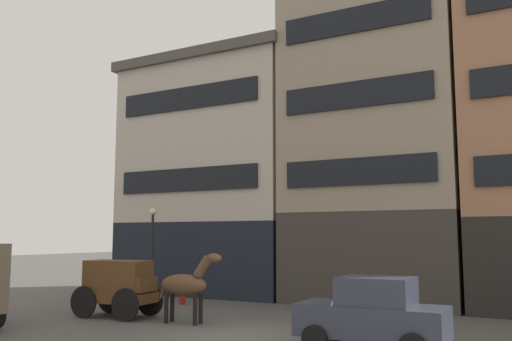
{
  "coord_description": "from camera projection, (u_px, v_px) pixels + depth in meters",
  "views": [
    {
      "loc": [
        8.08,
        -13.69,
        2.88
      ],
      "look_at": [
        -0.53,
        2.02,
        5.02
      ],
      "focal_mm": 38.0,
      "sensor_mm": 36.0,
      "label": 1
    }
  ],
  "objects": [
    {
      "name": "sedan_dark",
      "position": [
        372.0,
        313.0,
        13.68
      ],
      "size": [
        3.71,
        1.87,
        1.83
      ],
      "color": "#333847",
      "rests_on": "ground_plane"
    },
    {
      "name": "ground_plane",
      "position": [
        238.0,
        337.0,
        15.43
      ],
      "size": [
        120.0,
        120.0,
        0.0
      ],
      "primitive_type": "plane",
      "color": "#4C4947"
    },
    {
      "name": "cargo_wagon",
      "position": [
        119.0,
        284.0,
        19.25
      ],
      "size": [
        3.01,
        1.72,
        1.98
      ],
      "color": "brown",
      "rests_on": "ground_plane"
    },
    {
      "name": "building_center_left",
      "position": [
        376.0,
        110.0,
        24.62
      ],
      "size": [
        7.87,
        6.34,
        16.98
      ],
      "color": "#38332D",
      "rests_on": "ground_plane"
    },
    {
      "name": "building_far_left",
      "position": [
        220.0,
        175.0,
        28.35
      ],
      "size": [
        9.68,
        6.34,
        11.95
      ],
      "color": "black",
      "rests_on": "ground_plane"
    },
    {
      "name": "streetlamp_curbside",
      "position": [
        152.0,
        240.0,
        24.68
      ],
      "size": [
        0.32,
        0.32,
        4.12
      ],
      "color": "black",
      "rests_on": "ground_plane"
    },
    {
      "name": "fire_hydrant_curbside",
      "position": [
        183.0,
        294.0,
        22.71
      ],
      "size": [
        0.24,
        0.24,
        0.83
      ],
      "color": "maroon",
      "rests_on": "ground_plane"
    },
    {
      "name": "draft_horse",
      "position": [
        186.0,
        284.0,
        17.86
      ],
      "size": [
        2.35,
        0.73,
        2.3
      ],
      "color": "#513823",
      "rests_on": "ground_plane"
    }
  ]
}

